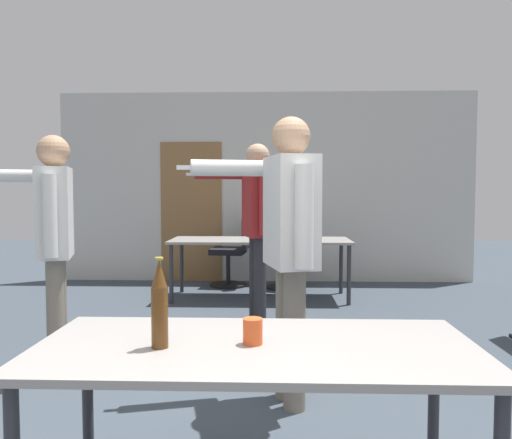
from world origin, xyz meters
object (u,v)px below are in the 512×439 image
object	(u,v)px
beer_bottle	(160,305)
person_center_tall	(53,228)
person_left_plaid	(256,214)
drink_cup	(253,331)
office_chair_near_pushed	(291,256)
person_near_casual	(288,232)
office_chair_mid_tucked	(233,254)

from	to	relation	value
beer_bottle	person_center_tall	bearing A→B (deg)	124.20
person_left_plaid	drink_cup	bearing A→B (deg)	165.40
person_center_tall	office_chair_near_pushed	size ratio (longest dim) A/B	1.83
person_left_plaid	drink_cup	world-z (taller)	person_left_plaid
office_chair_near_pushed	drink_cup	xyz separation A→B (m)	(-0.32, -4.85, 0.34)
office_chair_near_pushed	beer_bottle	world-z (taller)	beer_bottle
person_left_plaid	office_chair_near_pushed	world-z (taller)	person_left_plaid
person_center_tall	person_left_plaid	world-z (taller)	person_left_plaid
person_near_casual	beer_bottle	world-z (taller)	person_near_casual
drink_cup	person_near_casual	bearing A→B (deg)	81.67
person_left_plaid	office_chair_mid_tucked	bearing A→B (deg)	-5.05
office_chair_mid_tucked	beer_bottle	size ratio (longest dim) A/B	2.77
office_chair_near_pushed	drink_cup	distance (m)	4.87
person_center_tall	person_left_plaid	distance (m)	2.02
office_chair_mid_tucked	beer_bottle	world-z (taller)	beer_bottle
drink_cup	office_chair_near_pushed	bearing A→B (deg)	86.25
office_chair_mid_tucked	person_left_plaid	bearing A→B (deg)	-162.12
person_left_plaid	office_chair_near_pushed	distance (m)	1.91
person_near_casual	drink_cup	world-z (taller)	person_near_casual
office_chair_near_pushed	drink_cup	world-z (taller)	office_chair_near_pushed
person_left_plaid	office_chair_mid_tucked	distance (m)	2.06
person_left_plaid	beer_bottle	world-z (taller)	person_left_plaid
drink_cup	office_chair_mid_tucked	bearing A→B (deg)	95.41
drink_cup	person_left_plaid	bearing A→B (deg)	91.72
person_left_plaid	office_chair_mid_tucked	world-z (taller)	person_left_plaid
person_left_plaid	beer_bottle	xyz separation A→B (m)	(-0.26, -3.16, -0.20)
person_near_casual	person_left_plaid	bearing A→B (deg)	-6.27
drink_cup	beer_bottle	bearing A→B (deg)	-171.15
person_near_casual	drink_cup	distance (m)	1.22
person_near_casual	office_chair_near_pushed	size ratio (longest dim) A/B	1.88
person_near_casual	beer_bottle	bearing A→B (deg)	142.90
office_chair_near_pushed	person_near_casual	bearing A→B (deg)	-153.74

